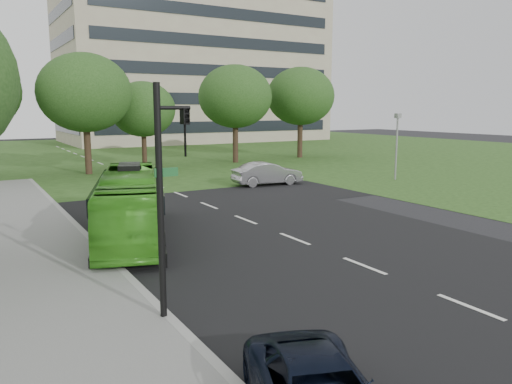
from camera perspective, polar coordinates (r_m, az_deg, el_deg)
ground at (r=18.44m, az=8.02°, el=-6.75°), size 160.00×160.00×0.00m
street_surfaces at (r=38.43m, az=-14.03°, el=1.60°), size 120.00×120.00×0.15m
office_building at (r=82.98m, az=-7.12°, el=14.55°), size 40.10×20.10×25.00m
tree_park_b at (r=41.34m, az=-19.00°, el=10.66°), size 7.15×7.15×9.38m
tree_park_c at (r=44.82m, az=-12.81°, el=9.20°), size 5.62×5.62×7.47m
tree_park_d at (r=47.86m, az=-2.40°, el=10.84°), size 6.97×6.97×9.21m
tree_park_e at (r=52.94m, az=5.12°, el=10.83°), size 7.04×7.04×9.38m
bus at (r=20.55m, az=-14.17°, el=-1.41°), size 5.10×9.86×2.68m
sedan at (r=33.83m, az=1.29°, el=2.12°), size 4.87×2.13×1.56m
traffic_light at (r=11.90m, az=-10.15°, el=0.80°), size 0.93×0.28×5.73m
camera_pole at (r=37.49m, az=15.81°, el=6.04°), size 0.46×0.42×4.79m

